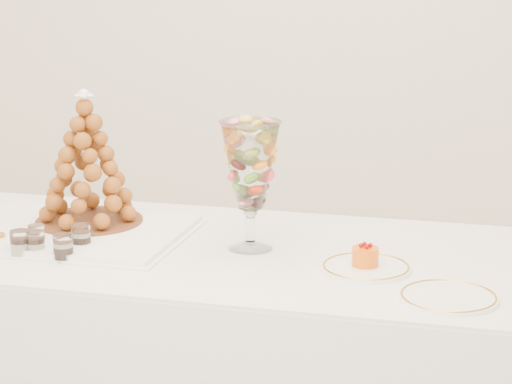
# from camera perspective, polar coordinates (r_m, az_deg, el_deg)

# --- Properties ---
(buffet_table) EXTENTS (2.18, 0.97, 0.81)m
(buffet_table) POSITION_cam_1_polar(r_m,az_deg,el_deg) (2.99, -3.84, -10.52)
(buffet_table) COLOR white
(buffet_table) RESTS_ON ground
(lace_tray) EXTENTS (0.67, 0.53, 0.02)m
(lace_tray) POSITION_cam_1_polar(r_m,az_deg,el_deg) (2.98, -10.37, -2.26)
(lace_tray) COLOR white
(lace_tray) RESTS_ON buffet_table
(macaron_vase) EXTENTS (0.17, 0.17, 0.36)m
(macaron_vase) POSITION_cam_1_polar(r_m,az_deg,el_deg) (2.75, -0.33, 1.45)
(macaron_vase) COLOR white
(macaron_vase) RESTS_ON buffet_table
(cake_plate) EXTENTS (0.24, 0.24, 0.01)m
(cake_plate) POSITION_cam_1_polar(r_m,az_deg,el_deg) (2.65, 6.30, -4.34)
(cake_plate) COLOR white
(cake_plate) RESTS_ON buffet_table
(spare_plate) EXTENTS (0.24, 0.24, 0.01)m
(spare_plate) POSITION_cam_1_polar(r_m,az_deg,el_deg) (2.47, 10.94, -5.94)
(spare_plate) COLOR white
(spare_plate) RESTS_ON buffet_table
(verrine_a) EXTENTS (0.05, 0.05, 0.06)m
(verrine_a) POSITION_cam_1_polar(r_m,az_deg,el_deg) (2.89, -12.44, -2.47)
(verrine_a) COLOR white
(verrine_a) RESTS_ON buffet_table
(verrine_b) EXTENTS (0.06, 0.06, 0.07)m
(verrine_b) POSITION_cam_1_polar(r_m,az_deg,el_deg) (2.81, -12.51, -2.89)
(verrine_b) COLOR white
(verrine_b) RESTS_ON buffet_table
(verrine_c) EXTENTS (0.07, 0.07, 0.07)m
(verrine_c) POSITION_cam_1_polar(r_m,az_deg,el_deg) (2.83, -9.97, -2.57)
(verrine_c) COLOR white
(verrine_c) RESTS_ON buffet_table
(verrine_d) EXTENTS (0.07, 0.07, 0.07)m
(verrine_d) POSITION_cam_1_polar(r_m,az_deg,el_deg) (2.81, -13.32, -2.88)
(verrine_d) COLOR white
(verrine_d) RESTS_ON buffet_table
(verrine_e) EXTENTS (0.06, 0.06, 0.07)m
(verrine_e) POSITION_cam_1_polar(r_m,az_deg,el_deg) (2.75, -10.95, -3.14)
(verrine_e) COLOR white
(verrine_e) RESTS_ON buffet_table
(croquembouche) EXTENTS (0.33, 0.33, 0.40)m
(croquembouche) POSITION_cam_1_polar(r_m,az_deg,el_deg) (2.99, -9.66, 1.91)
(croquembouche) COLOR brown
(croquembouche) RESTS_ON lace_tray
(mousse_cake) EXTENTS (0.07, 0.07, 0.06)m
(mousse_cake) POSITION_cam_1_polar(r_m,az_deg,el_deg) (2.64, 6.26, -3.66)
(mousse_cake) COLOR orange
(mousse_cake) RESTS_ON cake_plate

